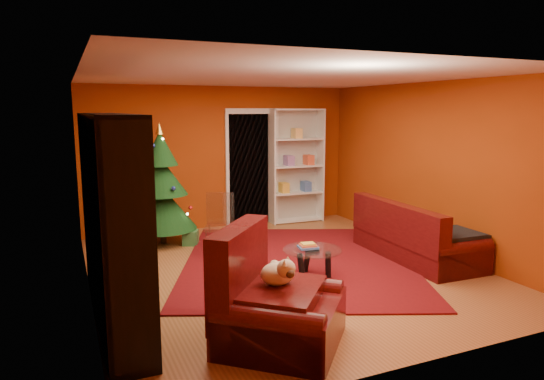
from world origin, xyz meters
name	(u,v)px	position (x,y,z in m)	size (l,w,h in m)	color
floor	(283,271)	(0.00, 0.00, -0.03)	(5.00, 5.50, 0.05)	brown
ceiling	(284,74)	(0.00, 0.00, 2.62)	(5.00, 5.50, 0.05)	silver
wall_back	(221,158)	(0.00, 2.77, 1.30)	(5.00, 0.05, 2.60)	#98370C
wall_left	(82,188)	(-2.52, 0.00, 1.30)	(0.05, 5.50, 2.60)	#98370C
wall_right	(433,167)	(2.52, 0.00, 1.30)	(0.05, 5.50, 2.60)	#98370C
doorway	(252,170)	(0.60, 2.73, 1.05)	(1.06, 0.60, 2.16)	black
rug	(297,261)	(0.33, 0.22, 0.01)	(3.19, 3.73, 0.02)	#620C10
media_unit	(111,218)	(-2.27, -0.65, 1.07)	(0.43, 2.79, 2.14)	black
christmas_tree	(161,186)	(-1.26, 2.02, 0.96)	(1.11, 1.11, 1.98)	black
gift_box_teal	(143,236)	(-1.60, 1.97, 0.17)	(0.33, 0.33, 0.33)	#1C6A70
gift_box_green	(191,238)	(-0.87, 1.73, 0.12)	(0.24, 0.24, 0.24)	#2D6A34
white_bookshelf	(296,166)	(1.46, 2.57, 1.10)	(1.04, 0.38, 2.25)	white
armchair	(281,298)	(-0.92, -1.95, 0.45)	(1.15, 1.15, 0.90)	#3D090A
dog	(278,273)	(-0.93, -1.88, 0.67)	(0.40, 0.30, 0.29)	beige
sofa	(417,229)	(2.02, -0.31, 0.44)	(2.03, 0.91, 0.87)	#3D090A
coffee_table	(312,263)	(0.20, -0.46, 0.20)	(0.76, 0.76, 0.48)	gray
acrylic_chair	(219,228)	(-0.60, 1.02, 0.42)	(0.43, 0.47, 0.84)	#66605B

